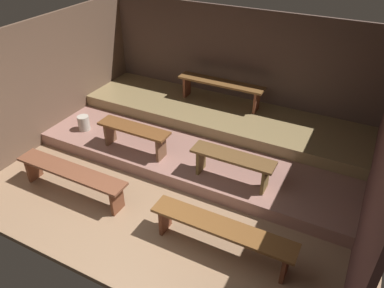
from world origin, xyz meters
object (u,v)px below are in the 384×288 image
Objects in this scene: bench_middle_center at (221,86)px; bench_floor_right at (222,231)px; bench_floor_left at (71,175)px; bench_lower_right at (232,162)px; bench_lower_left at (134,133)px; pail_lower at (84,123)px.

bench_floor_right is at bearing -65.73° from bench_middle_center.
bench_floor_left is 2.51m from bench_lower_right.
bench_floor_left is at bearing -106.54° from bench_lower_left.
bench_lower_left is at bearing -110.96° from bench_middle_center.
bench_lower_right is 4.61× the size of pail_lower.
bench_lower_right reaches higher than bench_floor_left.
bench_floor_right is at bearing 0.00° from bench_floor_left.
bench_lower_left is 1.83m from bench_lower_right.
pail_lower reaches higher than bench_floor_right.
bench_middle_center is (-1.43, 3.18, 0.44)m from bench_floor_right.
pail_lower is (-0.93, 1.35, -0.02)m from bench_floor_left.
bench_lower_right is at bearing 0.00° from bench_lower_left.
bench_lower_left and bench_lower_right have the same top height.
bench_middle_center is 6.25× the size of pail_lower.
bench_middle_center is (-1.07, 1.97, 0.24)m from bench_lower_right.
bench_middle_center is at bearing 118.60° from bench_lower_right.
bench_lower_left reaches higher than bench_floor_left.
bench_floor_right is at bearing -21.22° from pail_lower.
bench_middle_center reaches higher than bench_floor_left.
bench_lower_right reaches higher than bench_floor_right.
bench_floor_left is at bearing -55.51° from pail_lower.
bench_floor_right is at bearing -73.46° from bench_lower_right.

